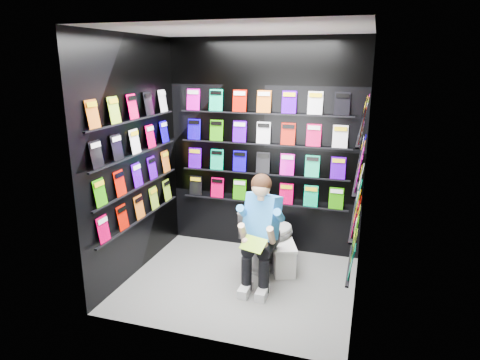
% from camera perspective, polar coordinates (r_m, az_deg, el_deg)
% --- Properties ---
extents(floor, '(2.40, 2.40, 0.00)m').
position_cam_1_polar(floor, '(4.76, -0.08, -13.58)').
color(floor, slate).
rests_on(floor, ground).
extents(ceiling, '(2.40, 2.40, 0.00)m').
position_cam_1_polar(ceiling, '(4.16, -0.10, 19.44)').
color(ceiling, white).
rests_on(ceiling, floor).
extents(wall_back, '(2.40, 0.04, 2.60)m').
position_cam_1_polar(wall_back, '(5.22, 3.20, 4.30)').
color(wall_back, black).
rests_on(wall_back, floor).
extents(wall_front, '(2.40, 0.04, 2.60)m').
position_cam_1_polar(wall_front, '(3.37, -5.17, -2.10)').
color(wall_front, black).
rests_on(wall_front, floor).
extents(wall_left, '(0.04, 2.00, 2.60)m').
position_cam_1_polar(wall_left, '(4.77, -14.00, 2.77)').
color(wall_left, black).
rests_on(wall_left, floor).
extents(wall_right, '(0.04, 2.00, 2.60)m').
position_cam_1_polar(wall_right, '(4.10, 16.15, 0.53)').
color(wall_right, black).
rests_on(wall_right, floor).
extents(comics_back, '(2.10, 0.06, 1.37)m').
position_cam_1_polar(comics_back, '(5.19, 3.12, 4.29)').
color(comics_back, '#CC0042').
rests_on(comics_back, wall_back).
extents(comics_left, '(0.06, 1.70, 1.37)m').
position_cam_1_polar(comics_left, '(4.75, -13.70, 2.80)').
color(comics_left, '#CC0042').
rests_on(comics_left, wall_left).
extents(comics_right, '(0.06, 1.70, 1.37)m').
position_cam_1_polar(comics_right, '(4.09, 15.74, 0.63)').
color(comics_right, '#CC0042').
rests_on(comics_right, wall_right).
extents(toilet, '(0.63, 0.84, 0.73)m').
position_cam_1_polar(toilet, '(4.99, 4.05, -7.47)').
color(toilet, white).
rests_on(toilet, floor).
extents(longbox, '(0.35, 0.46, 0.31)m').
position_cam_1_polar(longbox, '(4.96, 5.80, -10.39)').
color(longbox, white).
rests_on(longbox, floor).
extents(longbox_lid, '(0.38, 0.49, 0.03)m').
position_cam_1_polar(longbox_lid, '(4.89, 5.85, -8.60)').
color(longbox_lid, white).
rests_on(longbox_lid, longbox).
extents(reader, '(0.67, 0.81, 1.28)m').
position_cam_1_polar(reader, '(4.51, 3.02, -4.93)').
color(reader, blue).
rests_on(reader, toilet).
extents(held_comic, '(0.29, 0.22, 0.11)m').
position_cam_1_polar(held_comic, '(4.26, 1.81, -8.54)').
color(held_comic, green).
rests_on(held_comic, reader).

